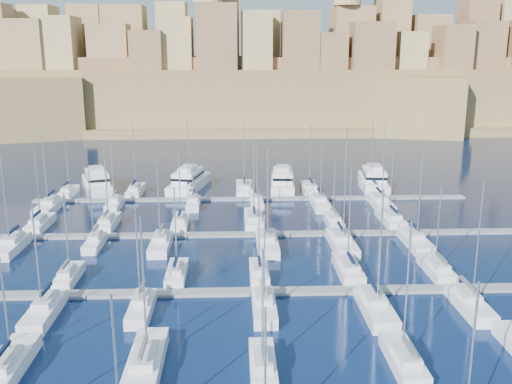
{
  "coord_description": "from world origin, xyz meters",
  "views": [
    {
      "loc": [
        -3.17,
        -75.44,
        28.43
      ],
      "look_at": [
        -0.09,
        6.0,
        8.07
      ],
      "focal_mm": 40.0,
      "sensor_mm": 36.0,
      "label": 1
    }
  ],
  "objects_px": {
    "sailboat_4": "(404,359)",
    "motor_yacht_c": "(283,181)",
    "motor_yacht_d": "(373,179)",
    "sailboat_2": "(146,360)",
    "motor_yacht_a": "(97,182)",
    "motor_yacht_b": "(189,181)"
  },
  "relations": [
    {
      "from": "sailboat_4",
      "to": "motor_yacht_c",
      "type": "bearing_deg",
      "value": 94.44
    },
    {
      "from": "sailboat_4",
      "to": "motor_yacht_d",
      "type": "distance_m",
      "value": 71.63
    },
    {
      "from": "sailboat_2",
      "to": "motor_yacht_a",
      "type": "distance_m",
      "value": 72.36
    },
    {
      "from": "sailboat_2",
      "to": "sailboat_4",
      "type": "distance_m",
      "value": 23.72
    },
    {
      "from": "motor_yacht_b",
      "to": "motor_yacht_d",
      "type": "xyz_separation_m",
      "value": [
        39.07,
        -0.16,
        0.0
      ]
    },
    {
      "from": "motor_yacht_c",
      "to": "motor_yacht_d",
      "type": "distance_m",
      "value": 19.38
    },
    {
      "from": "sailboat_4",
      "to": "motor_yacht_d",
      "type": "relative_size",
      "value": 0.84
    },
    {
      "from": "sailboat_4",
      "to": "motor_yacht_c",
      "type": "height_order",
      "value": "sailboat_4"
    },
    {
      "from": "motor_yacht_c",
      "to": "motor_yacht_a",
      "type": "bearing_deg",
      "value": 179.55
    },
    {
      "from": "motor_yacht_a",
      "to": "motor_yacht_d",
      "type": "relative_size",
      "value": 1.0
    },
    {
      "from": "sailboat_4",
      "to": "motor_yacht_b",
      "type": "distance_m",
      "value": 74.76
    },
    {
      "from": "sailboat_2",
      "to": "sailboat_4",
      "type": "relative_size",
      "value": 1.04
    },
    {
      "from": "sailboat_4",
      "to": "motor_yacht_d",
      "type": "bearing_deg",
      "value": 78.76
    },
    {
      "from": "motor_yacht_a",
      "to": "motor_yacht_d",
      "type": "bearing_deg",
      "value": 0.1
    },
    {
      "from": "sailboat_2",
      "to": "motor_yacht_c",
      "type": "height_order",
      "value": "sailboat_2"
    },
    {
      "from": "sailboat_4",
      "to": "motor_yacht_b",
      "type": "xyz_separation_m",
      "value": [
        -25.11,
        70.41,
        0.98
      ]
    },
    {
      "from": "motor_yacht_b",
      "to": "motor_yacht_d",
      "type": "relative_size",
      "value": 1.03
    },
    {
      "from": "motor_yacht_a",
      "to": "motor_yacht_b",
      "type": "distance_m",
      "value": 19.06
    },
    {
      "from": "motor_yacht_b",
      "to": "motor_yacht_d",
      "type": "distance_m",
      "value": 39.08
    },
    {
      "from": "motor_yacht_a",
      "to": "motor_yacht_c",
      "type": "distance_m",
      "value": 38.75
    },
    {
      "from": "sailboat_2",
      "to": "motor_yacht_b",
      "type": "bearing_deg",
      "value": 91.16
    },
    {
      "from": "sailboat_4",
      "to": "motor_yacht_c",
      "type": "relative_size",
      "value": 0.89
    }
  ]
}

